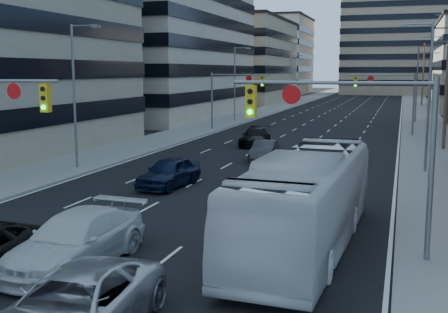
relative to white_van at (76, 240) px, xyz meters
name	(u,v)px	position (x,y,z in m)	size (l,w,h in m)	color
road_surface	(364,97)	(0.68, 125.60, -0.85)	(18.00, 300.00, 0.02)	black
sidewalk_left	(317,96)	(-10.82, 125.60, -0.78)	(5.00, 300.00, 0.15)	slate
sidewalk_right	(414,97)	(12.18, 125.60, -0.78)	(5.00, 300.00, 0.15)	slate
office_left_mid	(129,13)	(-26.32, 55.60, 13.14)	(26.00, 34.00, 28.00)	#ADA089
office_left_far	(234,62)	(-23.32, 95.60, 7.14)	(20.00, 30.00, 16.00)	gray
bg_block_left	(262,57)	(-27.32, 135.60, 9.14)	(24.00, 24.00, 20.00)	#ADA089
signal_near_right	(350,128)	(8.13, 3.60, 3.47)	(6.59, 0.33, 6.00)	slate
signal_far_left	(233,89)	(-7.00, 40.60, 3.45)	(6.09, 0.33, 6.00)	slate
signal_far_right	(389,91)	(8.36, 40.60, 3.45)	(6.09, 0.33, 6.00)	slate
utility_pole_block	(447,76)	(12.88, 31.60, 4.92)	(2.20, 0.28, 11.00)	#4C3D2D
utility_pole_midblock	(431,74)	(12.88, 61.60, 4.92)	(2.20, 0.28, 11.00)	#4C3D2D
utility_pole_distant	(423,73)	(12.88, 91.60, 4.92)	(2.20, 0.28, 11.00)	#4C3D2D
streetlight_left_near	(76,89)	(-9.66, 15.60, 4.20)	(2.03, 0.22, 9.00)	slate
streetlight_left_mid	(236,80)	(-9.66, 50.60, 4.20)	(2.03, 0.22, 9.00)	slate
streetlight_left_far	(291,77)	(-9.66, 85.60, 4.20)	(2.03, 0.22, 9.00)	slate
streetlight_right_near	(427,90)	(11.02, 20.60, 4.20)	(2.03, 0.22, 9.00)	slate
streetlight_right_far	(416,80)	(11.02, 55.60, 4.20)	(2.03, 0.22, 9.00)	slate
white_van	(76,240)	(0.00, 0.00, 0.00)	(2.40, 5.90, 1.71)	silver
silver_suv	(74,308)	(2.75, -4.41, -0.05)	(2.66, 5.77, 1.60)	#B4B3B8
transit_bus	(307,200)	(6.68, 4.13, 0.85)	(2.87, 12.27, 3.42)	silver
sedan_blue	(169,172)	(-2.06, 12.28, -0.06)	(1.89, 4.70, 1.60)	black
sedan_grey_center	(265,151)	(0.74, 22.47, -0.15)	(1.49, 4.27, 1.41)	#2F2F31
sedan_black_far	(255,137)	(-1.89, 29.96, -0.11)	(2.08, 5.11, 1.48)	black
sedan_grey_right	(325,147)	(4.38, 26.46, -0.22)	(1.50, 3.74, 1.27)	#313133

